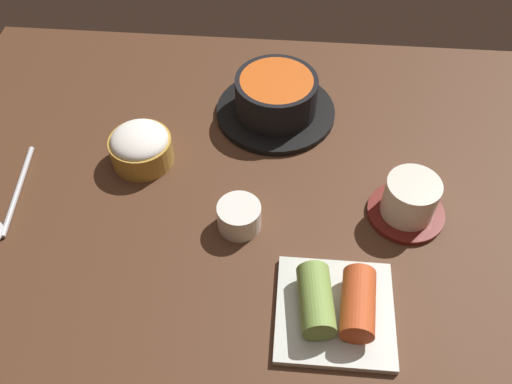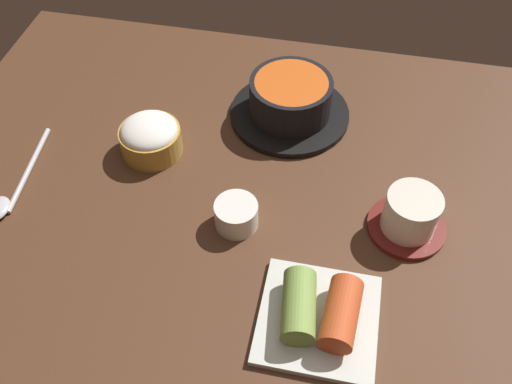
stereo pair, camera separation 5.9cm
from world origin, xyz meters
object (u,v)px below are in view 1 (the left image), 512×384
Objects in this scene: stone_pot at (276,99)px; rice_bowl at (141,146)px; banchan_cup_center at (237,216)px; kimchi_plate at (336,306)px; tea_cup_with_saucer at (409,201)px.

stone_pot reaches higher than rice_bowl.
stone_pot reaches higher than banchan_cup_center.
kimchi_plate is at bearing -39.27° from rice_bowl.
stone_pot is at bearing 80.47° from banchan_cup_center.
stone_pot is 2.08× the size of rice_bowl.
rice_bowl is 1.55× the size of banchan_cup_center.
stone_pot is at bearing 135.24° from tea_cup_with_saucer.
rice_bowl is 39.62cm from tea_cup_with_saucer.
stone_pot is 27.42cm from tea_cup_with_saucer.
tea_cup_with_saucer is (38.94, -7.30, 0.11)cm from rice_bowl.
rice_bowl is at bearing -148.36° from stone_pot.
tea_cup_with_saucer is (19.47, -19.30, -0.23)cm from stone_pot.
stone_pot reaches higher than kimchi_plate.
rice_bowl is (-19.48, -12.00, -0.34)cm from stone_pot.
banchan_cup_center is (15.60, -11.11, -0.86)cm from rice_bowl.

